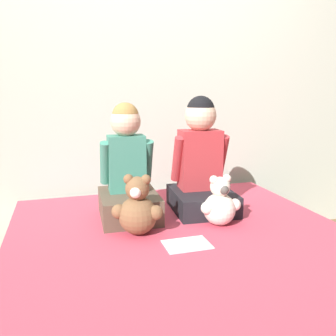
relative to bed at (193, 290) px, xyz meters
name	(u,v)px	position (x,y,z in m)	size (l,w,h in m)	color
ground_plane	(192,330)	(0.00, 0.00, -0.22)	(14.00, 14.00, 0.00)	brown
wall_behind_bed	(139,73)	(0.00, 1.08, 1.03)	(8.00, 0.06, 2.50)	beige
bed	(193,290)	(0.00, 0.00, 0.00)	(1.69, 1.93, 0.44)	#2D2D33
child_on_left	(128,175)	(-0.21, 0.48, 0.46)	(0.33, 0.40, 0.63)	brown
child_on_right	(201,165)	(0.23, 0.48, 0.49)	(0.36, 0.42, 0.66)	black
teddy_bear_held_by_left_child	(138,209)	(-0.21, 0.21, 0.35)	(0.24, 0.19, 0.30)	brown
teddy_bear_held_by_right_child	(220,204)	(0.22, 0.21, 0.33)	(0.22, 0.17, 0.27)	silver
sign_card	(187,244)	(-0.02, 0.02, 0.22)	(0.21, 0.15, 0.00)	white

